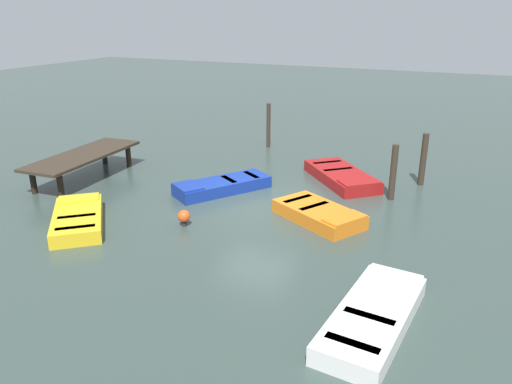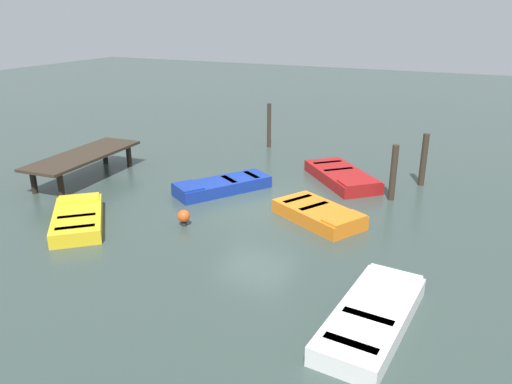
{
  "view_description": "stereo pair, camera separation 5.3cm",
  "coord_description": "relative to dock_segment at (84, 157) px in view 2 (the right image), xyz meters",
  "views": [
    {
      "loc": [
        -13.6,
        -6.32,
        5.86
      ],
      "look_at": [
        0.0,
        0.0,
        0.35
      ],
      "focal_mm": 34.83,
      "sensor_mm": 36.0,
      "label": 1
    },
    {
      "loc": [
        -13.58,
        -6.37,
        5.86
      ],
      "look_at": [
        0.0,
        0.0,
        0.35
      ],
      "focal_mm": 34.83,
      "sensor_mm": 36.0,
      "label": 2
    }
  ],
  "objects": [
    {
      "name": "ground_plane",
      "position": [
        0.5,
        -6.7,
        -0.83
      ],
      "size": [
        80.0,
        80.0,
        0.0
      ],
      "primitive_type": "plane",
      "color": "#33423D"
    },
    {
      "name": "rowboat_blue",
      "position": [
        0.93,
        -5.21,
        -0.61
      ],
      "size": [
        3.4,
        2.74,
        0.46
      ],
      "rotation": [
        0.0,
        0.0,
        2.57
      ],
      "color": "navy",
      "rests_on": "ground_plane"
    },
    {
      "name": "rowboat_orange",
      "position": [
        -0.07,
        -9.02,
        -0.61
      ],
      "size": [
        2.51,
        3.03,
        0.46
      ],
      "rotation": [
        0.0,
        0.0,
        4.21
      ],
      "color": "orange",
      "rests_on": "ground_plane"
    },
    {
      "name": "marker_buoy",
      "position": [
        -2.07,
        -5.61,
        -0.54
      ],
      "size": [
        0.36,
        0.36,
        0.48
      ],
      "color": "#262626",
      "rests_on": "ground_plane"
    },
    {
      "name": "rowboat_red",
      "position": [
        3.65,
        -8.65,
        -0.61
      ],
      "size": [
        3.51,
        3.39,
        0.46
      ],
      "rotation": [
        0.0,
        0.0,
        3.88
      ],
      "color": "maroon",
      "rests_on": "ground_plane"
    },
    {
      "name": "mooring_piling_center",
      "position": [
        4.54,
        -11.3,
        0.1
      ],
      "size": [
        0.22,
        0.22,
        1.86
      ],
      "primitive_type": "cylinder",
      "color": "#33281E",
      "rests_on": "ground_plane"
    },
    {
      "name": "rowboat_white",
      "position": [
        -4.62,
        -11.62,
        -0.61
      ],
      "size": [
        3.52,
        1.59,
        0.46
      ],
      "rotation": [
        0.0,
        0.0,
        6.19
      ],
      "color": "silver",
      "rests_on": "ground_plane"
    },
    {
      "name": "mooring_piling_mid_right",
      "position": [
        2.61,
        -10.62,
        0.1
      ],
      "size": [
        0.21,
        0.21,
        1.85
      ],
      "primitive_type": "cylinder",
      "color": "#33281E",
      "rests_on": "ground_plane"
    },
    {
      "name": "mooring_piling_far_left",
      "position": [
        7.01,
        -4.3,
        0.16
      ],
      "size": [
        0.18,
        0.18,
        1.98
      ],
      "primitive_type": "cylinder",
      "color": "#33281E",
      "rests_on": "ground_plane"
    },
    {
      "name": "dock_segment",
      "position": [
        0.0,
        0.0,
        0.0
      ],
      "size": [
        4.8,
        1.93,
        0.95
      ],
      "rotation": [
        0.0,
        0.0,
        0.06
      ],
      "color": "#33281E",
      "rests_on": "ground_plane"
    },
    {
      "name": "rowboat_yellow",
      "position": [
        -3.35,
        -2.82,
        -0.61
      ],
      "size": [
        3.07,
        2.92,
        0.46
      ],
      "rotation": [
        0.0,
        0.0,
        0.72
      ],
      "color": "gold",
      "rests_on": "ground_plane"
    }
  ]
}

